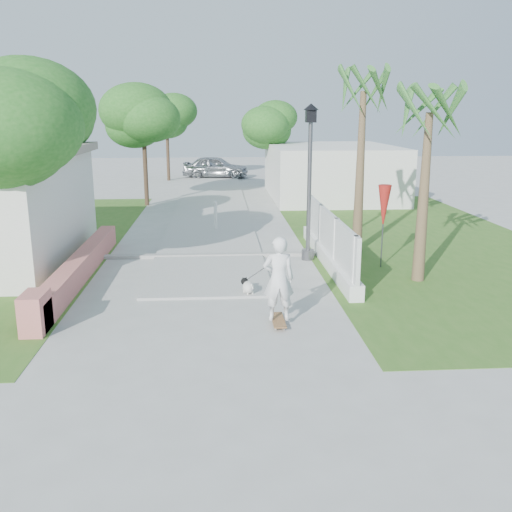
{
  "coord_description": "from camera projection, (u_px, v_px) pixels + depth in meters",
  "views": [
    {
      "loc": [
        0.3,
        -10.57,
        4.2
      ],
      "look_at": [
        1.12,
        1.67,
        1.1
      ],
      "focal_mm": 40.0,
      "sensor_mm": 36.0,
      "label": 1
    }
  ],
  "objects": [
    {
      "name": "tree_path_right",
      "position": [
        272.0,
        126.0,
        29.91
      ],
      "size": [
        3.0,
        3.0,
        4.79
      ],
      "color": "#4C3826",
      "rests_on": "ground"
    },
    {
      "name": "palm_near",
      "position": [
        429.0,
        123.0,
        13.71
      ],
      "size": [
        1.8,
        1.8,
        4.7
      ],
      "color": "brown",
      "rests_on": "ground"
    },
    {
      "name": "tree_left_mid",
      "position": [
        36.0,
        135.0,
        18.22
      ],
      "size": [
        3.2,
        3.2,
        4.85
      ],
      "color": "#4C3826",
      "rests_on": "ground"
    },
    {
      "name": "tree_path_left",
      "position": [
        144.0,
        121.0,
        25.56
      ],
      "size": [
        3.4,
        3.4,
        5.23
      ],
      "color": "#4C3826",
      "rests_on": "ground"
    },
    {
      "name": "path_strip",
      "position": [
        212.0,
        192.0,
        30.57
      ],
      "size": [
        3.2,
        36.0,
        0.06
      ],
      "primitive_type": "cube",
      "color": "#B7B7B2",
      "rests_on": "ground"
    },
    {
      "name": "tree_left_near",
      "position": [
        5.0,
        129.0,
        12.89
      ],
      "size": [
        3.6,
        3.6,
        5.28
      ],
      "color": "#4C3826",
      "rests_on": "ground"
    },
    {
      "name": "patio_umbrella",
      "position": [
        384.0,
        208.0,
        15.48
      ],
      "size": [
        0.36,
        0.36,
        2.3
      ],
      "color": "#59595E",
      "rests_on": "ground"
    },
    {
      "name": "palm_far",
      "position": [
        363.0,
        102.0,
        16.72
      ],
      "size": [
        1.8,
        1.8,
        5.3
      ],
      "color": "brown",
      "rests_on": "ground"
    },
    {
      "name": "dog",
      "position": [
        248.0,
        286.0,
        13.42
      ],
      "size": [
        0.41,
        0.57,
        0.41
      ],
      "rotation": [
        0.0,
        0.0,
        0.39
      ],
      "color": "silver",
      "rests_on": "ground"
    },
    {
      "name": "building_right",
      "position": [
        331.0,
        172.0,
        28.71
      ],
      "size": [
        6.0,
        8.0,
        2.6
      ],
      "primitive_type": "cube",
      "color": "silver",
      "rests_on": "ground"
    },
    {
      "name": "curb",
      "position": [
        209.0,
        255.0,
        17.02
      ],
      "size": [
        6.5,
        0.25,
        0.1
      ],
      "primitive_type": "cube",
      "color": "#999993",
      "rests_on": "ground"
    },
    {
      "name": "parked_car",
      "position": [
        216.0,
        167.0,
        37.33
      ],
      "size": [
        4.41,
        2.23,
        1.44
      ],
      "primitive_type": "imported",
      "rotation": [
        0.0,
        0.0,
        1.44
      ],
      "color": "#ABAEB3",
      "rests_on": "ground"
    },
    {
      "name": "bollard",
      "position": [
        216.0,
        214.0,
        20.77
      ],
      "size": [
        0.14,
        0.14,
        1.09
      ],
      "color": "white",
      "rests_on": "ground"
    },
    {
      "name": "grass_right",
      "position": [
        415.0,
        239.0,
        19.42
      ],
      "size": [
        8.0,
        20.0,
        0.01
      ],
      "primitive_type": "cube",
      "color": "#386820",
      "rests_on": "ground"
    },
    {
      "name": "skateboarder",
      "position": [
        266.0,
        277.0,
        11.93
      ],
      "size": [
        0.82,
        2.59,
        1.83
      ],
      "rotation": [
        0.0,
        0.0,
        3.14
      ],
      "color": "olive",
      "rests_on": "ground"
    },
    {
      "name": "tree_path_far",
      "position": [
        167.0,
        119.0,
        35.25
      ],
      "size": [
        3.2,
        3.2,
        5.17
      ],
      "color": "#4C3826",
      "rests_on": "ground"
    },
    {
      "name": "lattice_fence",
      "position": [
        328.0,
        245.0,
        16.16
      ],
      "size": [
        0.35,
        7.0,
        1.5
      ],
      "color": "white",
      "rests_on": "ground"
    },
    {
      "name": "pink_wall",
      "position": [
        76.0,
        271.0,
        14.38
      ],
      "size": [
        0.45,
        8.2,
        0.8
      ],
      "color": "#D26B6B",
      "rests_on": "ground"
    },
    {
      "name": "ground",
      "position": [
        205.0,
        332.0,
        11.23
      ],
      "size": [
        90.0,
        90.0,
        0.0
      ],
      "primitive_type": "plane",
      "color": "#B7B7B2",
      "rests_on": "ground"
    },
    {
      "name": "street_lamp",
      "position": [
        309.0,
        177.0,
        16.14
      ],
      "size": [
        0.44,
        0.44,
        4.44
      ],
      "color": "#59595E",
      "rests_on": "ground"
    }
  ]
}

